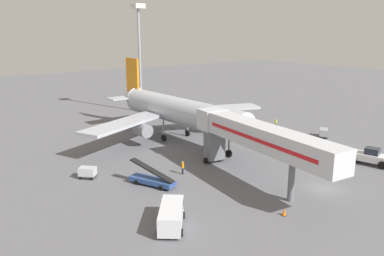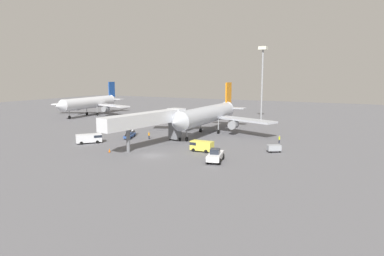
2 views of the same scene
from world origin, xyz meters
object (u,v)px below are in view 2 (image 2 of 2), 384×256
Objects in this scene: airplane_at_gate at (209,115)px; ground_crew_worker_foreground at (279,139)px; baggage_cart_mid_center at (130,129)px; apron_light_mast at (262,70)px; belt_loader_truck at (130,135)px; service_van_rear_right at (201,145)px; safety_cone_alpha at (109,150)px; pushback_tug at (215,156)px; baggage_cart_far_right at (274,148)px; airplane_background at (91,103)px; service_van_far_left at (90,138)px; jet_bridge at (150,120)px; ground_crew_worker_midground at (149,135)px.

airplane_at_gate is 21.91× the size of ground_crew_worker_foreground.
apron_light_mast reaches higher than baggage_cart_mid_center.
belt_loader_truck reaches higher than baggage_cart_mid_center.
apron_light_mast is at bearing 61.45° from belt_loader_truck.
service_van_rear_right reaches higher than safety_cone_alpha.
pushback_tug is 1.05× the size of belt_loader_truck.
airplane_background is (-77.90, 30.92, 4.03)m from baggage_cart_far_right.
pushback_tug is 2.70× the size of baggage_cart_mid_center.
pushback_tug is 30.54m from belt_loader_truck.
belt_loader_truck is at bearing -133.96° from airplane_at_gate.
pushback_tug is 1.14× the size of service_van_far_left.
airplane_background reaches higher than service_van_far_left.
airplane_at_gate is at bearing 79.75° from jet_bridge.
apron_light_mast reaches higher than ground_crew_worker_foreground.
belt_loader_truck is 0.25× the size of apron_light_mast.
safety_cone_alpha is (-15.84, -9.22, -0.83)m from service_van_rear_right.
ground_crew_worker_foreground is at bearing -15.53° from airplane_background.
ground_crew_worker_foreground is at bearing 34.68° from jet_bridge.
pushback_tug reaches higher than ground_crew_worker_foreground.
airplane_at_gate reaches higher than belt_loader_truck.
safety_cone_alpha is 0.02× the size of airplane_background.
service_van_rear_right is 2.59× the size of ground_crew_worker_foreground.
belt_loader_truck is 3.50× the size of ground_crew_worker_foreground.
jet_bridge is 10.08× the size of baggage_cart_mid_center.
service_van_rear_right is (11.70, 0.74, -4.53)m from jet_bridge.
airplane_at_gate reaches higher than baggage_cart_mid_center.
jet_bridge reaches higher than ground_crew_worker_midground.
belt_loader_truck is at bearing 149.11° from jet_bridge.
airplane_background reaches higher than ground_crew_worker_midground.
ground_crew_worker_foreground is at bearing 41.81° from safety_cone_alpha.
safety_cone_alpha is at bearing -66.59° from belt_loader_truck.
airplane_at_gate is 6.27× the size of belt_loader_truck.
jet_bridge is 15.41m from service_van_far_left.
airplane_at_gate is 16.04× the size of baggage_cart_mid_center.
pushback_tug reaches higher than baggage_cart_far_right.
baggage_cart_mid_center is at bearing 126.77° from belt_loader_truck.
belt_loader_truck reaches higher than ground_crew_worker_foreground.
service_van_far_left is 1.25× the size of service_van_rear_right.
service_van_rear_right is (7.87, -20.46, -3.78)m from airplane_at_gate.
service_van_rear_right is (-5.88, 6.37, 0.09)m from pushback_tug.
pushback_tug is 8.41× the size of safety_cone_alpha.
service_van_far_left is at bearing -171.16° from service_van_rear_right.
service_van_rear_right is 1.90× the size of baggage_cart_mid_center.
pushback_tug is at bearing 7.46° from safety_cone_alpha.
airplane_at_gate is at bearing -16.13° from airplane_background.
pushback_tug is 26.27m from ground_crew_worker_midground.
airplane_at_gate is at bearing 117.12° from pushback_tug.
service_van_far_left is 42.75m from ground_crew_worker_foreground.
baggage_cart_mid_center is at bearing 94.87° from service_van_far_left.
baggage_cart_mid_center is 0.81× the size of baggage_cart_far_right.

